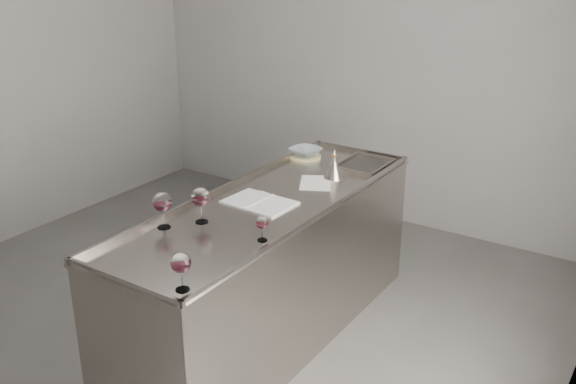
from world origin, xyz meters
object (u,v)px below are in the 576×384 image
Objects in this scene: wine_glass_middle at (201,198)px; notebook at (259,202)px; counter at (270,271)px; wine_glass_left at (162,203)px; wine_glass_right at (181,264)px; ceramic_bowl at (306,152)px; wine_glass_small at (262,223)px; wine_funnel at (334,169)px.

wine_glass_middle is 0.49× the size of notebook.
counter reaches higher than notebook.
wine_glass_left is 0.72m from wine_glass_right.
wine_glass_middle reaches higher than wine_glass_right.
wine_glass_middle is 1.32m from ceramic_bowl.
wine_glass_middle is 0.76m from wine_glass_right.
notebook is at bearing 127.43° from wine_glass_small.
wine_glass_small is at bearing -67.32° from ceramic_bowl.
wine_funnel is (-0.16, 1.05, -0.03)m from wine_glass_small.
notebook is 2.06× the size of wine_funnel.
wine_glass_right is 0.62m from wine_glass_small.
ceramic_bowl is at bearing 107.77° from counter.
ceramic_bowl is (-0.27, 0.86, 0.51)m from counter.
wine_glass_left is (-0.28, -0.62, 0.61)m from counter.
wine_funnel is at bearing 79.66° from notebook.
wine_glass_left is 1.28m from wine_funnel.
wine_glass_middle is 0.44m from notebook.
wine_glass_middle is 0.43m from wine_glass_small.
wine_glass_right is at bearing -70.08° from notebook.
counter is 1.04m from ceramic_bowl.
wine_glass_middle is (0.13, 0.17, -0.00)m from wine_glass_left.
wine_glass_left is at bearing -126.25° from wine_glass_middle.
counter is 11.88× the size of wine_funnel.
wine_glass_middle is (-0.15, -0.45, 0.61)m from counter.
wine_glass_left reaches higher than notebook.
wine_glass_small is at bearing 16.68° from wine_glass_left.
ceramic_bowl is 1.08× the size of wine_funnel.
ceramic_bowl is at bearing 89.97° from wine_glass_left.
wine_funnel reaches higher than wine_glass_small.
wine_glass_left is 0.94× the size of ceramic_bowl.
notebook is at bearing -75.44° from ceramic_bowl.
ceramic_bowl is (0.00, 1.48, -0.10)m from wine_glass_left.
wine_glass_right is at bearing -84.44° from wine_funnel.
wine_glass_left is at bearing -107.65° from wine_funnel.
wine_glass_left is 1.51× the size of wine_glass_small.
wine_glass_middle is 1.11× the size of wine_glass_right.
wine_glass_middle is at bearing 179.03° from wine_glass_small.
counter is 0.78m from wine_glass_small.
wine_funnel is at bearing 95.56° from wine_glass_right.
wine_funnel is (0.39, -0.26, 0.02)m from ceramic_bowl.
wine_glass_middle is at bearing -104.03° from wine_funnel.
wine_glass_right reaches higher than counter.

